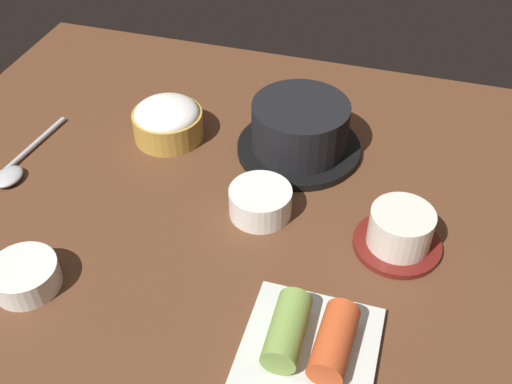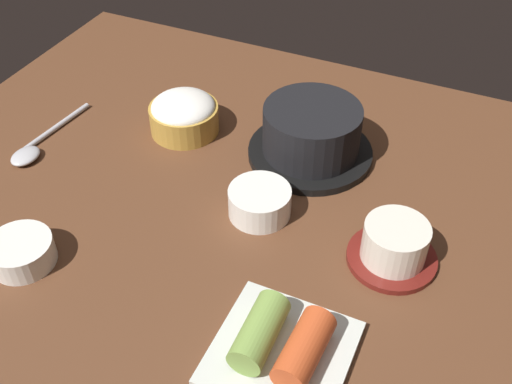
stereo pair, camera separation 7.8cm
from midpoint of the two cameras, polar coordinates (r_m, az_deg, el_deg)
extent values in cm
cube|color=#56331E|center=(82.19, -3.64, -1.03)|extent=(100.00, 76.00, 2.00)
cylinder|color=black|center=(88.42, 1.54, 4.03)|extent=(17.94, 17.94, 1.16)
cylinder|color=black|center=(86.00, 1.58, 6.15)|extent=(13.80, 13.80, 6.90)
cylinder|color=#D15619|center=(84.19, 1.62, 7.88)|extent=(12.15, 12.15, 0.60)
cylinder|color=#B78C38|center=(92.00, -10.67, 6.12)|extent=(10.39, 10.39, 4.18)
ellipsoid|color=white|center=(90.82, -10.83, 7.18)|extent=(9.56, 9.56, 3.64)
cylinder|color=maroon|center=(75.77, 10.28, -4.98)|extent=(10.83, 10.83, 0.80)
cylinder|color=silver|center=(73.77, 10.54, -3.50)|extent=(7.71, 7.71, 4.81)
cylinder|color=#C6D18C|center=(72.30, 10.74, -2.33)|extent=(6.55, 6.55, 0.40)
cylinder|color=white|center=(77.80, -2.44, -1.05)|extent=(8.14, 8.14, 3.84)
cylinder|color=#B73323|center=(76.70, -2.47, -0.16)|extent=(6.67, 6.67, 0.50)
cube|color=silver|center=(65.22, 1.53, -14.71)|extent=(13.98, 13.98, 1.00)
cylinder|color=#7A9E47|center=(63.64, -0.61, -13.02)|extent=(3.89, 8.46, 3.73)
cylinder|color=#C64C23|center=(62.97, 3.79, -14.04)|extent=(4.12, 8.56, 3.73)
cylinder|color=white|center=(75.90, -23.68, -7.38)|extent=(7.78, 7.78, 3.24)
cylinder|color=#386B2D|center=(74.98, -23.95, -6.72)|extent=(6.38, 6.38, 0.50)
cylinder|color=#B7B7BC|center=(96.36, -22.42, 3.92)|extent=(2.39, 14.80, 0.80)
ellipsoid|color=#B7B7BC|center=(91.53, -24.54, 1.22)|extent=(3.60, 4.68, 1.26)
camera|label=1|loc=(0.04, -92.87, -2.58)|focal=42.57mm
camera|label=2|loc=(0.04, 87.13, 2.58)|focal=42.57mm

